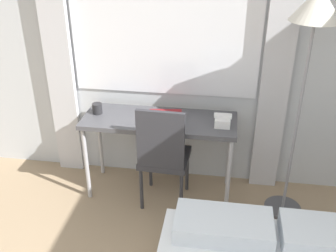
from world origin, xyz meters
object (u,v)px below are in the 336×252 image
at_px(desk_chair, 163,153).
at_px(standing_lamp, 313,31).
at_px(desk, 159,126).
at_px(book, 166,114).
at_px(mug, 97,108).
at_px(telephone, 223,120).

bearing_deg(desk_chair, standing_lamp, 6.30).
relative_size(desk, book, 4.38).
bearing_deg(standing_lamp, mug, 175.04).
bearing_deg(mug, telephone, -2.90).
relative_size(desk, desk_chair, 1.36).
xyz_separation_m(desk_chair, book, (-0.02, 0.26, 0.23)).
distance_m(desk_chair, mug, 0.69).
distance_m(desk, book, 0.11).
xyz_separation_m(standing_lamp, book, (-1.05, 0.18, -0.80)).
height_order(desk, telephone, telephone).
height_order(telephone, mug, telephone).
relative_size(standing_lamp, mug, 20.29).
xyz_separation_m(book, mug, (-0.59, -0.04, 0.03)).
height_order(standing_lamp, telephone, standing_lamp).
xyz_separation_m(desk, book, (0.04, 0.06, 0.08)).
bearing_deg(standing_lamp, desk_chair, -175.90).
relative_size(desk, standing_lamp, 0.70).
bearing_deg(desk_chair, mug, 162.65).
relative_size(desk, mug, 14.29).
xyz_separation_m(desk, desk_chair, (0.06, -0.19, -0.15)).
height_order(telephone, book, telephone).
relative_size(standing_lamp, telephone, 11.34).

